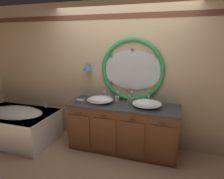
{
  "coord_description": "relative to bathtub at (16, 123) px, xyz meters",
  "views": [
    {
      "loc": [
        0.91,
        -2.83,
        1.94
      ],
      "look_at": [
        -0.08,
        0.25,
        1.1
      ],
      "focal_mm": 31.22,
      "sensor_mm": 36.0,
      "label": 1
    }
  ],
  "objects": [
    {
      "name": "vanity_counter",
      "position": [
        2.07,
        0.3,
        0.08
      ],
      "size": [
        1.9,
        0.65,
        0.85
      ],
      "color": "brown",
      "rests_on": "ground_plane"
    },
    {
      "name": "faucet_set_right",
      "position": [
        2.47,
        0.52,
        0.56
      ],
      "size": [
        0.21,
        0.14,
        0.15
      ],
      "color": "silver",
      "rests_on": "vanity_counter"
    },
    {
      "name": "ground_plane",
      "position": [
        1.95,
        0.06,
        -0.35
      ],
      "size": [
        14.0,
        14.0,
        0.0
      ],
      "primitive_type": "plane",
      "color": "tan"
    },
    {
      "name": "back_wall_assembly",
      "position": [
        1.96,
        0.64,
        0.96
      ],
      "size": [
        6.4,
        0.26,
        2.6
      ],
      "color": "#D6B78E",
      "rests_on": "ground_plane"
    },
    {
      "name": "sink_basin_right",
      "position": [
        2.47,
        0.28,
        0.57
      ],
      "size": [
        0.47,
        0.47,
        0.13
      ],
      "color": "white",
      "rests_on": "vanity_counter"
    },
    {
      "name": "toothbrush_holder_right",
      "position": [
        2.18,
        0.47,
        0.56
      ],
      "size": [
        0.08,
        0.08,
        0.21
      ],
      "color": "silver",
      "rests_on": "vanity_counter"
    },
    {
      "name": "faucet_set_left",
      "position": [
        1.66,
        0.52,
        0.57
      ],
      "size": [
        0.23,
        0.14,
        0.16
      ],
      "color": "silver",
      "rests_on": "vanity_counter"
    },
    {
      "name": "bathtub",
      "position": [
        0.0,
        0.0,
        0.0
      ],
      "size": [
        1.52,
        0.96,
        0.68
      ],
      "color": "white",
      "rests_on": "ground_plane"
    },
    {
      "name": "sink_basin_left",
      "position": [
        1.66,
        0.28,
        0.56
      ],
      "size": [
        0.46,
        0.46,
        0.11
      ],
      "color": "white",
      "rests_on": "vanity_counter"
    },
    {
      "name": "toothbrush_holder_left",
      "position": [
        1.92,
        0.44,
        0.56
      ],
      "size": [
        0.08,
        0.08,
        0.2
      ],
      "color": "white",
      "rests_on": "vanity_counter"
    },
    {
      "name": "folded_hand_towel",
      "position": [
        1.29,
        0.22,
        0.52
      ],
      "size": [
        0.15,
        0.12,
        0.04
      ],
      "color": "#7593A8",
      "rests_on": "vanity_counter"
    },
    {
      "name": "soap_dispenser",
      "position": [
        2.16,
        0.35,
        0.58
      ],
      "size": [
        0.06,
        0.07,
        0.17
      ],
      "color": "#6BAD66",
      "rests_on": "vanity_counter"
    }
  ]
}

